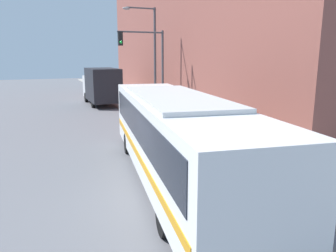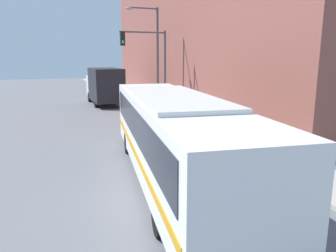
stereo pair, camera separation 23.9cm
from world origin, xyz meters
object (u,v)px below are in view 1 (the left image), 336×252
city_bus (174,133)px  fire_hydrant (223,135)px  delivery_truck (101,85)px  parking_meter (182,111)px  traffic_light_pole (148,59)px  street_lamp (151,52)px

city_bus → fire_hydrant: (4.06, 3.37, -1.24)m
delivery_truck → fire_hydrant: 16.64m
city_bus → parking_meter: (4.06, 8.11, -0.74)m
delivery_truck → fire_hydrant: bearing=-80.5°
city_bus → traffic_light_pole: bearing=83.4°
delivery_truck → street_lamp: size_ratio=0.86×
parking_meter → street_lamp: street_lamp is taller
fire_hydrant → street_lamp: 11.09m
city_bus → traffic_light_pole: (3.16, 11.83, 2.40)m
fire_hydrant → street_lamp: (-0.06, 10.29, 4.14)m
city_bus → traffic_light_pole: 12.48m
city_bus → parking_meter: size_ratio=9.67×
parking_meter → street_lamp: bearing=90.6°
fire_hydrant → street_lamp: bearing=90.3°
delivery_truck → city_bus: bearing=-93.8°
fire_hydrant → traffic_light_pole: (-0.90, 8.46, 3.64)m
parking_meter → street_lamp: 6.63m
traffic_light_pole → street_lamp: (0.85, 1.82, 0.50)m
delivery_truck → fire_hydrant: (2.74, -16.36, -1.25)m
parking_meter → city_bus: bearing=-116.6°
city_bus → delivery_truck: 19.77m
delivery_truck → street_lamp: bearing=-66.2°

